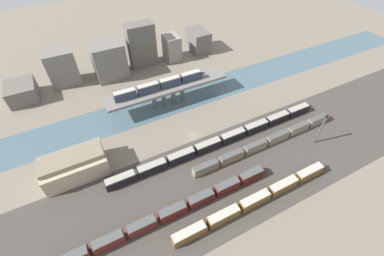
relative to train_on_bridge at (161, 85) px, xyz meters
name	(u,v)px	position (x,y,z in m)	size (l,w,h in m)	color
ground_plane	(193,135)	(3.02, -25.81, -11.32)	(400.00, 400.00, 0.00)	#756B5B
railbed_yard	(223,177)	(3.02, -49.81, -11.31)	(280.00, 42.00, 0.01)	#423D38
river_water	(169,102)	(3.02, 0.00, -11.31)	(320.00, 19.74, 0.01)	#47606B
bridge	(168,89)	(3.02, 0.00, -3.41)	(59.37, 9.84, 9.27)	slate
train_on_bridge	(161,85)	(0.00, 0.00, 0.00)	(45.69, 2.86, 4.17)	#2D384C
train_yard_near	(258,199)	(8.01, -63.95, -9.29)	(64.60, 3.04, 4.12)	brown
train_yard_mid	(176,211)	(-18.43, -55.13, -9.27)	(75.19, 3.14, 4.16)	#5B1E19
train_yard_far	(269,141)	(28.62, -44.56, -9.44)	(71.58, 2.72, 3.82)	gray
train_yard_outer	(223,140)	(12.25, -35.42, -9.37)	(99.08, 3.11, 3.95)	black
warehouse_building	(74,165)	(-44.43, -23.17, -6.77)	(22.41, 13.02, 9.56)	tan
signal_tower	(320,129)	(46.42, -52.62, -3.45)	(1.00, 0.71, 15.33)	#4C4C51
city_block_far_left	(22,92)	(-59.87, 35.26, -7.02)	(13.22, 15.72, 8.59)	#605B56
city_block_left	(62,68)	(-38.94, 40.27, -2.13)	(14.36, 10.44, 18.38)	slate
city_block_center	(109,60)	(-15.58, 35.81, -1.76)	(16.54, 14.05, 19.11)	slate
city_block_right	(141,45)	(4.17, 39.81, 0.66)	(15.31, 8.72, 23.96)	#605B56
city_block_far_right	(172,48)	(21.66, 37.98, -4.14)	(8.40, 11.34, 14.35)	gray
city_block_tall	(198,40)	(40.66, 40.36, -4.96)	(10.72, 15.86, 12.72)	#605B56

